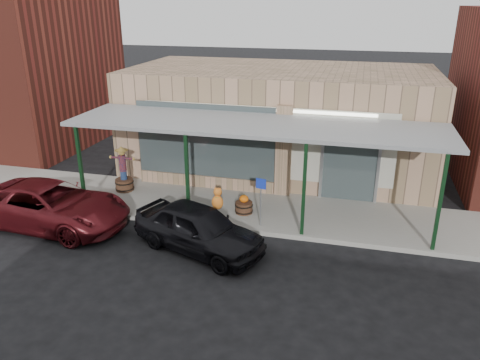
% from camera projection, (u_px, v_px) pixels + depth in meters
% --- Properties ---
extents(ground, '(120.00, 120.00, 0.00)m').
position_uv_depth(ground, '(224.00, 267.00, 12.61)').
color(ground, black).
rests_on(ground, ground).
extents(sidewalk, '(40.00, 3.20, 0.15)m').
position_uv_depth(sidewalk, '(254.00, 210.00, 15.84)').
color(sidewalk, gray).
rests_on(sidewalk, ground).
extents(storefront, '(12.00, 6.25, 4.20)m').
position_uv_depth(storefront, '(279.00, 121.00, 19.23)').
color(storefront, tan).
rests_on(storefront, ground).
extents(awning, '(12.00, 3.00, 3.04)m').
position_uv_depth(awning, '(255.00, 126.00, 14.74)').
color(awning, slate).
rests_on(awning, ground).
extents(block_buildings_near, '(61.00, 8.00, 8.00)m').
position_uv_depth(block_buildings_near, '(334.00, 78.00, 19.09)').
color(block_buildings_near, maroon).
rests_on(block_buildings_near, ground).
extents(barrel_scarecrow, '(1.02, 0.75, 1.69)m').
position_uv_depth(barrel_scarecrow, '(124.00, 176.00, 17.12)').
color(barrel_scarecrow, '#522E20').
rests_on(barrel_scarecrow, sidewalk).
extents(barrel_pumpkin, '(0.68, 0.68, 0.67)m').
position_uv_depth(barrel_pumpkin, '(244.00, 206.00, 15.40)').
color(barrel_pumpkin, '#522E20').
rests_on(barrel_pumpkin, sidewalk).
extents(handicap_sign, '(0.32, 0.09, 1.56)m').
position_uv_depth(handicap_sign, '(261.00, 196.00, 14.26)').
color(handicap_sign, gray).
rests_on(handicap_sign, sidewalk).
extents(parked_sedan, '(4.29, 2.88, 1.62)m').
position_uv_depth(parked_sedan, '(199.00, 228.00, 13.27)').
color(parked_sedan, black).
rests_on(parked_sedan, ground).
extents(car_maroon, '(5.20, 2.67, 1.40)m').
position_uv_depth(car_maroon, '(51.00, 205.00, 14.70)').
color(car_maroon, '#521015').
rests_on(car_maroon, ground).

